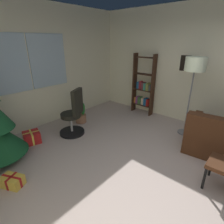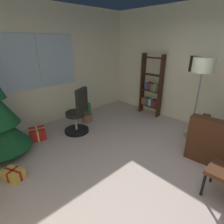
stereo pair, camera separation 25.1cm
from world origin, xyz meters
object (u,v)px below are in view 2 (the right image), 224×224
object	(u,v)px
floor_lamp	(203,70)
gift_box_green	(15,138)
potted_plant	(86,112)
office_chair	(78,116)
bookshelf	(151,89)
gift_box_gold	(13,174)
gift_box_red	(37,134)

from	to	relation	value
floor_lamp	gift_box_green	bearing A→B (deg)	139.48
floor_lamp	potted_plant	bearing A→B (deg)	118.03
floor_lamp	office_chair	bearing A→B (deg)	131.95
office_chair	bookshelf	distance (m)	2.21
gift_box_green	office_chair	size ratio (longest dim) A/B	0.20
office_chair	potted_plant	size ratio (longest dim) A/B	1.66
gift_box_green	gift_box_gold	distance (m)	1.24
gift_box_green	potted_plant	distance (m)	1.73
gift_box_red	floor_lamp	xyz separation A→B (m)	(2.52, -2.26, 1.36)
gift_box_gold	floor_lamp	bearing A→B (deg)	-21.70
bookshelf	potted_plant	size ratio (longest dim) A/B	2.63
gift_box_red	office_chair	distance (m)	0.95
gift_box_red	gift_box_green	xyz separation A→B (m)	(-0.40, 0.23, -0.04)
gift_box_red	potted_plant	world-z (taller)	potted_plant
office_chair	bookshelf	size ratio (longest dim) A/B	0.63
gift_box_red	floor_lamp	bearing A→B (deg)	-41.96
gift_box_red	bookshelf	bearing A→B (deg)	-15.94
office_chair	floor_lamp	size ratio (longest dim) A/B	0.62
gift_box_red	bookshelf	distance (m)	3.13
office_chair	gift_box_red	bearing A→B (deg)	155.47
floor_lamp	potted_plant	distance (m)	2.85
gift_box_green	potted_plant	bearing A→B (deg)	-7.13
floor_lamp	gift_box_gold	bearing A→B (deg)	158.30
bookshelf	floor_lamp	world-z (taller)	floor_lamp
bookshelf	gift_box_gold	bearing A→B (deg)	-178.25
gift_box_red	floor_lamp	size ratio (longest dim) A/B	0.23
gift_box_green	potted_plant	xyz separation A→B (m)	(1.70, -0.21, 0.19)
gift_box_green	bookshelf	distance (m)	3.57
gift_box_red	gift_box_green	bearing A→B (deg)	150.20
gift_box_gold	floor_lamp	size ratio (longest dim) A/B	0.21
gift_box_red	floor_lamp	distance (m)	3.65
gift_box_green	gift_box_gold	size ratio (longest dim) A/B	0.57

